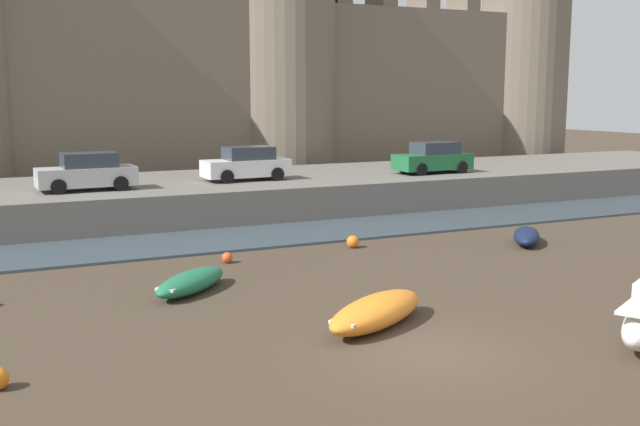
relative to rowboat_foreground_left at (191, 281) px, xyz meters
name	(u,v)px	position (x,y,z in m)	size (l,w,h in m)	color
ground_plane	(428,353)	(3.37, -7.31, -0.32)	(160.00, 160.00, 0.00)	#423528
water_channel	(226,239)	(3.37, 6.97, -0.27)	(80.00, 4.50, 0.10)	#3D4C56
quay_road	(178,198)	(3.37, 14.22, 0.48)	(69.57, 10.00, 1.60)	#666059
castle	(132,68)	(3.37, 23.86, 6.87)	(64.72, 7.15, 19.10)	#706354
rowboat_foreground_left	(191,281)	(0.00, 0.00, 0.00)	(3.07, 2.91, 0.62)	#1E6B47
rowboat_midflat_left	(377,311)	(3.27, -5.15, 0.08)	(3.88, 2.92, 0.78)	orange
rowboat_midflat_centre	(526,236)	(13.61, 1.41, 0.00)	(2.56, 2.78, 0.62)	#141E3D
mooring_buoy_near_channel	(227,258)	(2.16, 3.20, -0.14)	(0.38, 0.38, 0.38)	#E04C1E
mooring_buoy_off_centre	(353,242)	(7.22, 3.62, -0.09)	(0.47, 0.47, 0.47)	orange
car_quay_east	(87,172)	(-1.03, 12.46, 2.05)	(4.15, 1.97, 1.62)	#B2B5B7
car_quay_centre_west	(247,164)	(6.46, 13.13, 2.05)	(4.15, 1.97, 1.62)	silver
car_quay_west	(433,158)	(16.45, 12.12, 2.05)	(4.15, 1.97, 1.62)	#1E6638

